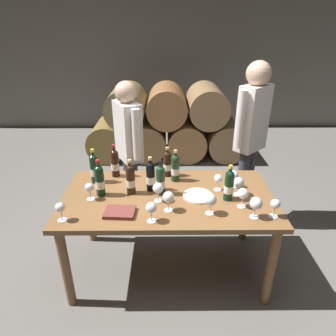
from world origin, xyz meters
TOP-DOWN VIEW (x-y plane):
  - ground_plane at (0.00, 0.00)m, footprint 14.00×14.00m
  - cellar_back_wall at (0.00, 4.20)m, footprint 10.00×0.24m
  - barrel_stack at (-0.00, 2.60)m, footprint 2.49×0.90m
  - dining_table at (0.00, 0.00)m, footprint 1.70×0.90m
  - wine_bottle_0 at (-0.30, 0.04)m, footprint 0.07×0.07m
  - wine_bottle_1 at (0.47, -0.06)m, footprint 0.07×0.07m
  - wine_bottle_2 at (0.06, 0.26)m, footprint 0.07×0.07m
  - wine_bottle_3 at (-0.63, 0.23)m, footprint 0.07×0.07m
  - wine_bottle_4 at (-0.06, 0.03)m, footprint 0.07×0.07m
  - wine_bottle_5 at (-0.47, 0.35)m, footprint 0.07×0.07m
  - wine_bottle_6 at (-0.14, 0.10)m, footprint 0.07×0.07m
  - wine_bottle_7 at (-0.54, 0.01)m, footprint 0.07×0.07m
  - wine_bottle_8 at (-0.01, 0.35)m, footprint 0.07×0.07m
  - wine_glass_0 at (0.41, 0.09)m, footprint 0.07×0.07m
  - wine_glass_1 at (0.30, -0.26)m, footprint 0.09×0.09m
  - wine_glass_2 at (0.55, 0.13)m, footprint 0.08×0.08m
  - wine_glass_3 at (-0.61, -0.05)m, footprint 0.07×0.07m
  - wine_glass_4 at (0.56, 0.01)m, footprint 0.08×0.08m
  - wine_glass_5 at (0.56, -0.17)m, footprint 0.09×0.09m
  - wine_glass_6 at (-0.08, -0.08)m, footprint 0.08×0.08m
  - wine_glass_7 at (0.00, -0.21)m, footprint 0.09×0.09m
  - wine_glass_8 at (-0.12, -0.35)m, footprint 0.08×0.08m
  - wine_glass_9 at (-0.75, -0.33)m, footprint 0.07×0.07m
  - wine_glass_10 at (0.75, -0.30)m, footprint 0.07×0.07m
  - wine_glass_11 at (0.61, -0.31)m, footprint 0.09×0.09m
  - tasting_notebook at (-0.36, -0.25)m, footprint 0.23×0.17m
  - serving_plate at (0.24, -0.02)m, footprint 0.24×0.24m
  - sommelier_presenting at (0.83, 0.75)m, footprint 0.39×0.36m
  - taster_seated_left at (-0.39, 0.72)m, footprint 0.31×0.45m

SIDE VIEW (x-z plane):
  - ground_plane at x=0.00m, z-range 0.00..0.00m
  - barrel_stack at x=0.00m, z-range -0.04..1.11m
  - dining_table at x=0.00m, z-range 0.29..1.05m
  - serving_plate at x=0.24m, z-range 0.76..0.77m
  - tasting_notebook at x=-0.36m, z-range 0.76..0.79m
  - wine_glass_9 at x=-0.75m, z-range 0.79..0.93m
  - wine_glass_10 at x=0.75m, z-range 0.79..0.93m
  - wine_glass_3 at x=-0.61m, z-range 0.79..0.94m
  - wine_glass_0 at x=0.41m, z-range 0.79..0.94m
  - wine_glass_8 at x=-0.12m, z-range 0.79..0.95m
  - wine_glass_2 at x=0.55m, z-range 0.79..0.95m
  - wine_glass_4 at x=0.56m, z-range 0.79..0.95m
  - wine_glass_6 at x=-0.08m, z-range 0.79..0.95m
  - wine_glass_5 at x=0.56m, z-range 0.79..0.95m
  - wine_glass_7 at x=0.00m, z-range 0.79..0.95m
  - wine_glass_1 at x=0.30m, z-range 0.79..0.96m
  - wine_glass_11 at x=0.61m, z-range 0.79..0.96m
  - wine_bottle_8 at x=-0.01m, z-range 0.74..1.02m
  - wine_bottle_2 at x=0.06m, z-range 0.74..1.03m
  - wine_bottle_4 at x=-0.06m, z-range 0.74..1.04m
  - wine_bottle_1 at x=0.47m, z-range 0.74..1.04m
  - wine_bottle_6 at x=-0.14m, z-range 0.74..1.04m
  - wine_bottle_0 at x=-0.30m, z-range 0.74..1.04m
  - wine_bottle_5 at x=-0.47m, z-range 0.74..1.04m
  - wine_bottle_3 at x=-0.63m, z-range 0.74..1.05m
  - wine_bottle_7 at x=-0.54m, z-range 0.74..1.05m
  - taster_seated_left at x=-0.39m, z-range 0.15..1.69m
  - sommelier_presenting at x=0.83m, z-range 0.19..1.90m
  - cellar_back_wall at x=0.00m, z-range 0.00..2.80m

